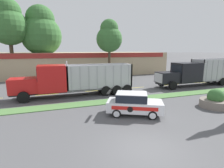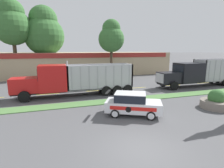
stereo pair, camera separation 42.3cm
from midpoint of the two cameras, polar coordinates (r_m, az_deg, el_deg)
name	(u,v)px [view 1 (the left image)]	position (r m, az deg, el deg)	size (l,w,h in m)	color
ground_plane	(146,149)	(9.19, 9.75, -20.19)	(600.00, 600.00, 0.00)	#515154
grass_verge	(101,102)	(16.19, -4.47, -5.95)	(120.00, 1.56, 0.06)	#517F42
centre_line_3	(47,95)	(20.33, -21.02, -3.22)	(2.40, 0.14, 0.01)	yellow
centre_line_4	(95,91)	(20.84, -6.04, -2.20)	(2.40, 0.14, 0.01)	yellow
centre_line_5	(136,88)	(22.67, 7.36, -1.16)	(2.40, 0.14, 0.01)	yellow
centre_line_6	(171,85)	(25.53, 18.25, -0.26)	(2.40, 0.14, 0.01)	yellow
centre_line_7	(201,82)	(29.11, 26.71, 0.44)	(2.40, 0.14, 0.01)	yellow
dump_truck_mid	(193,74)	(25.60, 24.50, 3.06)	(12.58, 2.60, 3.66)	black
dump_truck_trail	(64,81)	(18.60, -15.92, 0.91)	(12.24, 2.57, 3.72)	black
rally_car	(134,104)	(13.07, 6.21, -6.37)	(4.37, 3.41, 1.70)	white
stone_planter	(215,101)	(17.04, 30.02, -4.76)	(2.42, 2.42, 1.57)	slate
store_building_backdrop	(59,63)	(36.44, -17.18, 6.43)	(41.83, 12.10, 4.30)	tan
tree_behind_left	(9,23)	(32.72, -31.02, 16.67)	(5.63, 5.63, 12.53)	#473828
tree_behind_centre	(109,37)	(29.58, -1.32, 15.18)	(4.24, 4.24, 9.69)	#473828
tree_behind_right	(41,32)	(33.62, -22.46, 15.52)	(6.75, 6.75, 12.25)	#473828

